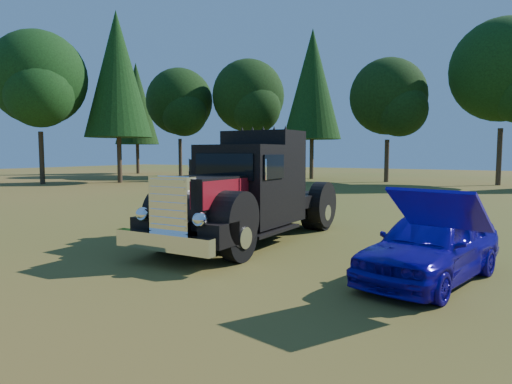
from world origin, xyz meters
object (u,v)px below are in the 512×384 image
(spectator_near, at_px, (164,209))
(distant_teal_car, at_px, (274,176))
(diamond_t_truck, at_px, (247,194))
(spectator_far, at_px, (210,201))
(hotrod_coupe, at_px, (431,246))

(spectator_near, xyz_separation_m, distant_teal_car, (-7.28, 20.03, -0.22))
(diamond_t_truck, distance_m, spectator_far, 1.71)
(diamond_t_truck, relative_size, spectator_far, 3.73)
(hotrod_coupe, bearing_deg, spectator_far, 162.76)
(spectator_near, relative_size, distant_teal_car, 0.44)
(diamond_t_truck, height_order, spectator_near, diamond_t_truck)
(spectator_far, distance_m, distant_teal_car, 20.17)
(distant_teal_car, bearing_deg, hotrod_coupe, -46.37)
(spectator_far, relative_size, distant_teal_car, 0.50)
(hotrod_coupe, xyz_separation_m, spectator_near, (-7.06, 0.59, 0.18))
(diamond_t_truck, relative_size, hotrod_coupe, 1.65)
(spectator_far, bearing_deg, hotrod_coupe, -77.48)
(diamond_t_truck, xyz_separation_m, distant_teal_car, (-9.40, 19.12, -0.64))
(spectator_far, xyz_separation_m, distant_teal_car, (-7.80, 18.59, -0.32))
(hotrod_coupe, relative_size, distant_teal_car, 1.12)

